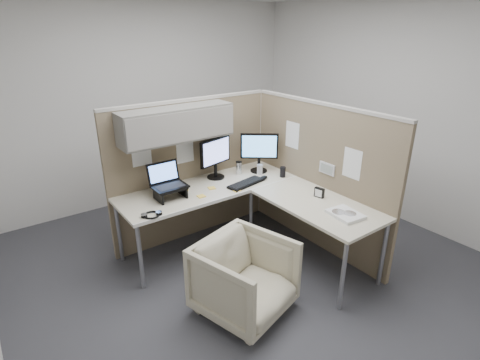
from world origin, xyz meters
TOP-DOWN VIEW (x-y plane):
  - ground at (0.00, 0.00)m, footprint 4.50×4.50m
  - partition_back at (-0.22, 0.83)m, footprint 2.00×0.36m
  - partition_right at (0.90, -0.07)m, footprint 0.07×2.03m
  - desk at (0.12, 0.13)m, footprint 2.00×1.98m
  - office_chair at (-0.44, -0.56)m, footprint 0.88×0.84m
  - monitor_left at (0.09, 0.71)m, footprint 0.44×0.20m
  - monitor_right at (0.62, 0.58)m, footprint 0.37×0.30m
  - laptop_station at (-0.58, 0.54)m, footprint 0.33×0.29m
  - keyboard at (0.25, 0.34)m, footprint 0.48×0.23m
  - mouse at (0.51, 0.35)m, footprint 0.12×0.09m
  - travel_mug at (0.38, 0.66)m, footprint 0.07×0.07m
  - soda_can_green at (0.73, 0.28)m, footprint 0.07×0.07m
  - soda_can_silver at (0.56, 0.49)m, footprint 0.07×0.07m
  - sticky_note_d at (-0.11, 0.47)m, footprint 0.09×0.09m
  - sticky_note_a at (-0.31, 0.36)m, footprint 0.08×0.08m
  - sticky_note_b at (0.07, 0.27)m, footprint 0.08×0.08m
  - sticky_note_c at (-0.38, 0.60)m, footprint 0.08×0.08m
  - headphones at (-0.90, 0.26)m, footprint 0.19×0.19m
  - paper_stack at (0.54, -0.78)m, footprint 0.27×0.33m
  - desk_clock at (0.65, -0.36)m, footprint 0.06×0.11m

SIDE VIEW (x-z plane):
  - ground at x=0.00m, z-range 0.00..0.00m
  - office_chair at x=-0.44m, z-range 0.00..0.74m
  - desk at x=0.12m, z-range 0.32..1.05m
  - sticky_note_d at x=-0.11m, z-range 0.73..0.74m
  - sticky_note_a at x=-0.31m, z-range 0.73..0.74m
  - sticky_note_b at x=0.07m, z-range 0.73..0.74m
  - sticky_note_c at x=-0.38m, z-range 0.73..0.74m
  - keyboard at x=0.25m, z-range 0.73..0.75m
  - headphones at x=-0.90m, z-range 0.73..0.76m
  - paper_stack at x=0.54m, z-range 0.73..0.76m
  - mouse at x=0.51m, z-range 0.73..0.77m
  - desk_clock at x=0.65m, z-range 0.73..0.83m
  - soda_can_green at x=0.73m, z-range 0.73..0.85m
  - soda_can_silver at x=0.56m, z-range 0.73..0.85m
  - travel_mug at x=0.38m, z-range 0.73..0.88m
  - partition_right at x=0.90m, z-range 0.00..1.63m
  - laptop_station at x=-0.58m, z-range 0.69..1.04m
  - monitor_left at x=0.09m, z-range 0.77..1.24m
  - monitor_right at x=0.62m, z-range 0.77..1.24m
  - partition_back at x=-0.22m, z-range 0.28..1.91m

